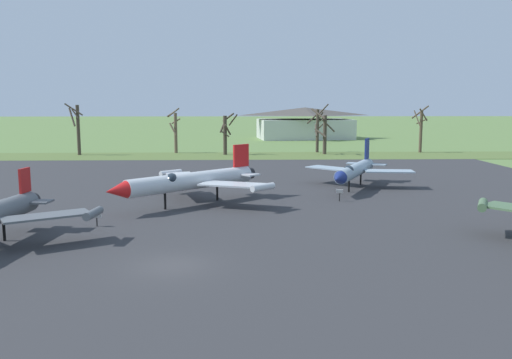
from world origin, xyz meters
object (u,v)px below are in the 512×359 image
(info_placard_rear_left, at_px, (340,194))
(visitor_building, at_px, (305,124))
(info_placard_front_left, at_px, (97,218))
(jet_fighter_rear_left, at_px, (355,170))
(jet_fighter_front_left, at_px, (191,181))

(info_placard_rear_left, bearing_deg, visitor_building, 85.15)
(info_placard_front_left, bearing_deg, jet_fighter_rear_left, 36.35)
(info_placard_front_left, distance_m, visitor_building, 92.17)
(jet_fighter_front_left, bearing_deg, visitor_building, 76.62)
(jet_fighter_front_left, height_order, jet_fighter_rear_left, jet_fighter_front_left)
(jet_fighter_rear_left, bearing_deg, visitor_building, 86.84)
(jet_fighter_front_left, relative_size, jet_fighter_rear_left, 1.02)
(info_placard_rear_left, bearing_deg, info_placard_front_left, -154.40)
(jet_fighter_front_left, relative_size, visitor_building, 0.55)
(visitor_building, bearing_deg, jet_fighter_rear_left, -93.16)
(jet_fighter_front_left, xyz_separation_m, jet_fighter_rear_left, (15.24, 7.89, -0.19))
(info_placard_front_left, xyz_separation_m, jet_fighter_rear_left, (20.98, 15.44, 1.24))
(info_placard_front_left, relative_size, visitor_building, 0.04)
(info_placard_front_left, xyz_separation_m, visitor_building, (25.03, 88.66, 2.88))
(jet_fighter_rear_left, distance_m, info_placard_rear_left, 7.33)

